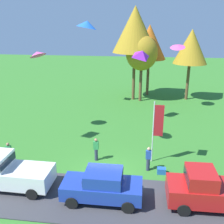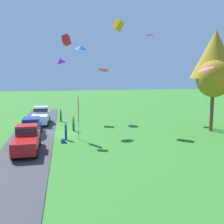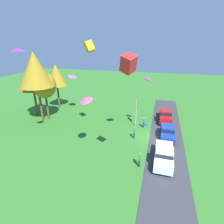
# 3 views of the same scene
# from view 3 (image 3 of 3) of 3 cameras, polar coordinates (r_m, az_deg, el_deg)

# --- Properties ---
(ground_plane) EXTENTS (120.00, 120.00, 0.00)m
(ground_plane) POSITION_cam_3_polar(r_m,az_deg,el_deg) (25.46, 11.84, -7.91)
(ground_plane) COLOR #337528
(pavement_strip) EXTENTS (36.00, 4.40, 0.06)m
(pavement_strip) POSITION_cam_3_polar(r_m,az_deg,el_deg) (25.47, 17.23, -8.38)
(pavement_strip) COLOR #38383D
(pavement_strip) RESTS_ON ground
(car_pickup_mid_row) EXTENTS (5.02, 2.09, 2.14)m
(car_pickup_mid_row) POSITION_cam_3_polar(r_m,az_deg,el_deg) (20.10, 16.57, -13.36)
(car_pickup_mid_row) COLOR white
(car_pickup_mid_row) RESTS_ON ground
(car_sedan_near_entrance) EXTENTS (4.42, 1.99, 1.84)m
(car_sedan_near_entrance) POSITION_cam_3_polar(r_m,az_deg,el_deg) (25.19, 17.72, -6.17)
(car_sedan_near_entrance) COLOR #1E389E
(car_sedan_near_entrance) RESTS_ON ground
(car_pickup_far_end) EXTENTS (5.05, 2.15, 2.14)m
(car_pickup_far_end) POSITION_cam_3_polar(r_m,az_deg,el_deg) (30.44, 17.07, -1.09)
(car_pickup_far_end) COLOR red
(car_pickup_far_end) RESTS_ON ground
(person_watching_sky) EXTENTS (0.36, 0.24, 1.71)m
(person_watching_sky) POSITION_cam_3_polar(r_m,az_deg,el_deg) (27.54, 10.27, -3.40)
(person_watching_sky) COLOR #2D334C
(person_watching_sky) RESTS_ON ground
(person_on_lawn) EXTENTS (0.36, 0.24, 1.71)m
(person_on_lawn) POSITION_cam_3_polar(r_m,az_deg,el_deg) (24.31, 7.23, -6.73)
(person_on_lawn) COLOR #2D334C
(person_on_lawn) RESTS_ON ground
(person_beside_suv) EXTENTS (0.36, 0.24, 1.71)m
(person_beside_suv) POSITION_cam_3_polar(r_m,az_deg,el_deg) (19.26, 8.91, -15.18)
(person_beside_suv) COLOR #2D334C
(person_beside_suv) RESTS_ON ground
(tree_lone_near) EXTENTS (5.33, 5.33, 11.25)m
(tree_lone_near) POSITION_cam_3_polar(r_m,az_deg,el_deg) (29.94, -23.76, 12.54)
(tree_lone_near) COLOR brown
(tree_lone_near) RESTS_ON ground
(tree_center_back) EXTENTS (3.80, 3.80, 8.01)m
(tree_center_back) POSITION_cam_3_polar(r_m,az_deg,el_deg) (30.77, -21.25, 8.01)
(tree_center_back) COLOR brown
(tree_center_back) RESTS_ON ground
(tree_left_of_center) EXTENTS (4.33, 4.33, 9.13)m
(tree_left_of_center) POSITION_cam_3_polar(r_m,az_deg,el_deg) (33.05, -24.79, 10.20)
(tree_left_of_center) COLOR brown
(tree_left_of_center) RESTS_ON ground
(tree_far_left) EXTENTS (4.10, 4.10, 8.66)m
(tree_far_left) POSITION_cam_3_polar(r_m,az_deg,el_deg) (36.16, -17.80, 11.36)
(tree_far_left) COLOR brown
(tree_far_left) RESTS_ON ground
(flag_banner) EXTENTS (0.71, 0.08, 4.48)m
(flag_banner) POSITION_cam_3_polar(r_m,az_deg,el_deg) (27.35, 8.06, 1.02)
(flag_banner) COLOR silver
(flag_banner) RESTS_ON ground
(cooler_box) EXTENTS (0.56, 0.40, 0.40)m
(cooler_box) POSITION_cam_3_polar(r_m,az_deg,el_deg) (28.60, 10.94, -3.96)
(cooler_box) COLOR blue
(cooler_box) RESTS_ON ground
(kite_diamond_over_trees) EXTENTS (1.28, 1.27, 0.68)m
(kite_diamond_over_trees) POSITION_cam_3_polar(r_m,az_deg,el_deg) (24.81, 12.00, 10.45)
(kite_diamond_over_trees) COLOR purple
(kite_delta_mid_center) EXTENTS (1.88, 1.87, 0.81)m
(kite_delta_mid_center) POSITION_cam_3_polar(r_m,az_deg,el_deg) (18.04, -8.56, 4.14)
(kite_delta_mid_center) COLOR #EA4C9E
(kite_box_near_flag) EXTENTS (1.26, 1.51, 1.53)m
(kite_box_near_flag) POSITION_cam_3_polar(r_m,az_deg,el_deg) (21.40, -7.36, 20.44)
(kite_box_near_flag) COLOR orange
(kite_delta_topmost) EXTENTS (1.74, 1.70, 0.69)m
(kite_delta_topmost) POSITION_cam_3_polar(r_m,az_deg,el_deg) (21.21, 5.23, 13.35)
(kite_delta_topmost) COLOR blue
(kite_diamond_high_right) EXTENTS (1.22, 1.30, 0.30)m
(kite_diamond_high_right) POSITION_cam_3_polar(r_m,az_deg,el_deg) (20.25, -28.41, 17.48)
(kite_diamond_high_right) COLOR purple
(kite_delta_trailing_tail) EXTENTS (1.88, 1.88, 0.72)m
(kite_delta_trailing_tail) POSITION_cam_3_polar(r_m,az_deg,el_deg) (31.97, -12.78, 11.47)
(kite_delta_trailing_tail) COLOR #EA4C9E
(kite_box_high_left) EXTENTS (1.55, 1.37, 1.65)m
(kite_box_high_left) POSITION_cam_3_polar(r_m,az_deg,el_deg) (13.17, 5.36, 15.42)
(kite_box_high_left) COLOR red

